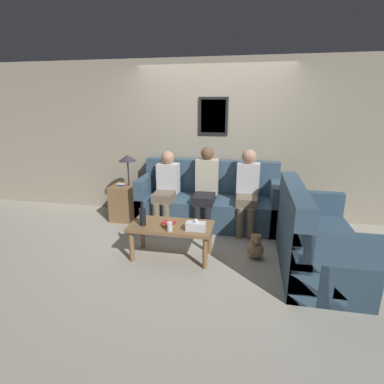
% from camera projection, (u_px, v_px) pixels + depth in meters
% --- Properties ---
extents(ground_plane, '(16.00, 16.00, 0.00)m').
position_uv_depth(ground_plane, '(204.00, 235.00, 4.50)').
color(ground_plane, '#ADA899').
extents(wall_back, '(9.00, 0.08, 2.60)m').
position_uv_depth(wall_back, '(213.00, 140.00, 5.01)').
color(wall_back, '#9E937F').
rests_on(wall_back, ground_plane).
extents(couch_main, '(2.20, 0.83, 1.00)m').
position_uv_depth(couch_main, '(209.00, 203.00, 4.87)').
color(couch_main, '#385166').
rests_on(couch_main, ground_plane).
extents(couch_side, '(0.83, 1.53, 1.00)m').
position_uv_depth(couch_side, '(314.00, 242.00, 3.49)').
color(couch_side, '#385166').
rests_on(couch_side, ground_plane).
extents(coffee_table, '(1.04, 0.52, 0.44)m').
position_uv_depth(coffee_table, '(171.00, 230.00, 3.75)').
color(coffee_table, olive).
rests_on(coffee_table, ground_plane).
extents(side_table_with_lamp, '(0.47, 0.47, 1.10)m').
position_uv_depth(side_table_with_lamp, '(127.00, 199.00, 5.04)').
color(side_table_with_lamp, olive).
rests_on(side_table_with_lamp, ground_plane).
extents(wine_bottle, '(0.08, 0.08, 0.31)m').
position_uv_depth(wine_bottle, '(143.00, 216.00, 3.69)').
color(wine_bottle, black).
rests_on(wine_bottle, coffee_table).
extents(drinking_glass, '(0.07, 0.07, 0.11)m').
position_uv_depth(drinking_glass, '(170.00, 227.00, 3.54)').
color(drinking_glass, silver).
rests_on(drinking_glass, coffee_table).
extents(book_stack, '(0.17, 0.13, 0.05)m').
position_uv_depth(book_stack, '(169.00, 224.00, 3.71)').
color(book_stack, gold).
rests_on(book_stack, coffee_table).
extents(tissue_box, '(0.23, 0.12, 0.15)m').
position_uv_depth(tissue_box, '(196.00, 226.00, 3.56)').
color(tissue_box, silver).
rests_on(tissue_box, coffee_table).
extents(person_left, '(0.34, 0.62, 1.18)m').
position_uv_depth(person_left, '(166.00, 186.00, 4.73)').
color(person_left, '#756651').
rests_on(person_left, ground_plane).
extents(person_middle, '(0.34, 0.65, 1.26)m').
position_uv_depth(person_middle, '(206.00, 186.00, 4.63)').
color(person_middle, black).
rests_on(person_middle, ground_plane).
extents(person_right, '(0.34, 0.61, 1.24)m').
position_uv_depth(person_right, '(247.00, 187.00, 4.53)').
color(person_right, '#756651').
rests_on(person_right, ground_plane).
extents(teddy_bear, '(0.21, 0.21, 0.33)m').
position_uv_depth(teddy_bear, '(256.00, 247.00, 3.80)').
color(teddy_bear, '#A87A51').
rests_on(teddy_bear, ground_plane).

